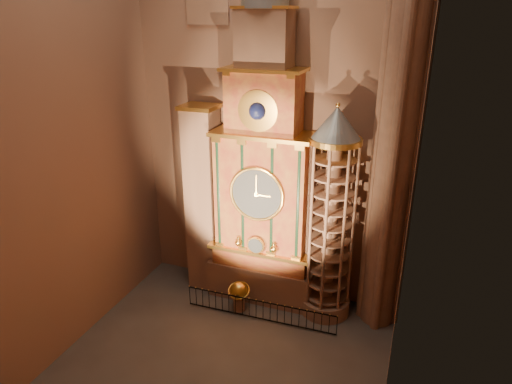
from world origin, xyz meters
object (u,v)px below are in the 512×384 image
at_px(portrait_tower, 203,200).
at_px(stair_turret, 330,218).
at_px(iron_railing, 260,310).
at_px(celestial_globe, 239,293).
at_px(astronomical_clock, 263,180).

distance_m(portrait_tower, stair_turret, 6.91).
height_order(portrait_tower, iron_railing, portrait_tower).
xyz_separation_m(celestial_globe, iron_railing, (1.30, -0.46, -0.38)).
height_order(portrait_tower, stair_turret, stair_turret).
height_order(portrait_tower, celestial_globe, portrait_tower).
xyz_separation_m(stair_turret, iron_railing, (-2.90, -1.92, -4.68)).
height_order(astronomical_clock, iron_railing, astronomical_clock).
xyz_separation_m(portrait_tower, celestial_globe, (2.70, -1.74, -4.17)).
bearing_deg(portrait_tower, astronomical_clock, -0.29).
bearing_deg(celestial_globe, iron_railing, -19.68).
height_order(stair_turret, celestial_globe, stair_turret).
relative_size(astronomical_clock, portrait_tower, 1.64).
distance_m(astronomical_clock, iron_railing, 6.50).
relative_size(astronomical_clock, iron_railing, 2.16).
bearing_deg(portrait_tower, stair_turret, -2.33).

